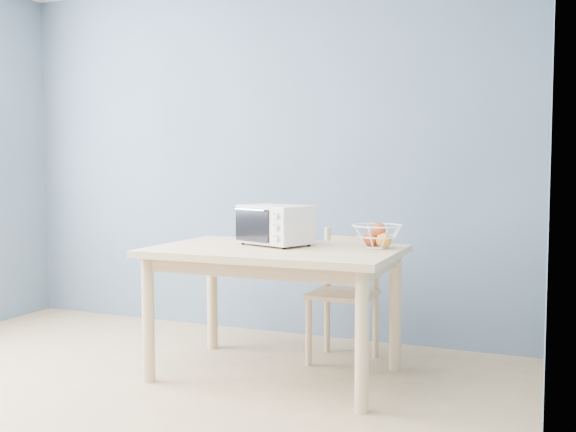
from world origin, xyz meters
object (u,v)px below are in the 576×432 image
at_px(toaster_oven, 273,224).
at_px(dining_chair, 345,296).
at_px(dining_table, 275,265).
at_px(fruit_basket, 378,235).

distance_m(toaster_oven, dining_chair, 0.68).
relative_size(toaster_oven, dining_chair, 0.58).
bearing_deg(dining_table, toaster_oven, 118.98).
height_order(toaster_oven, fruit_basket, toaster_oven).
height_order(dining_table, dining_chair, dining_chair).
bearing_deg(fruit_basket, dining_table, -160.65).
xyz_separation_m(dining_table, dining_chair, (0.28, 0.46, -0.24)).
height_order(fruit_basket, dining_chair, fruit_basket).
xyz_separation_m(toaster_oven, dining_chair, (0.34, 0.35, -0.47)).
bearing_deg(dining_table, dining_chair, 58.45).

